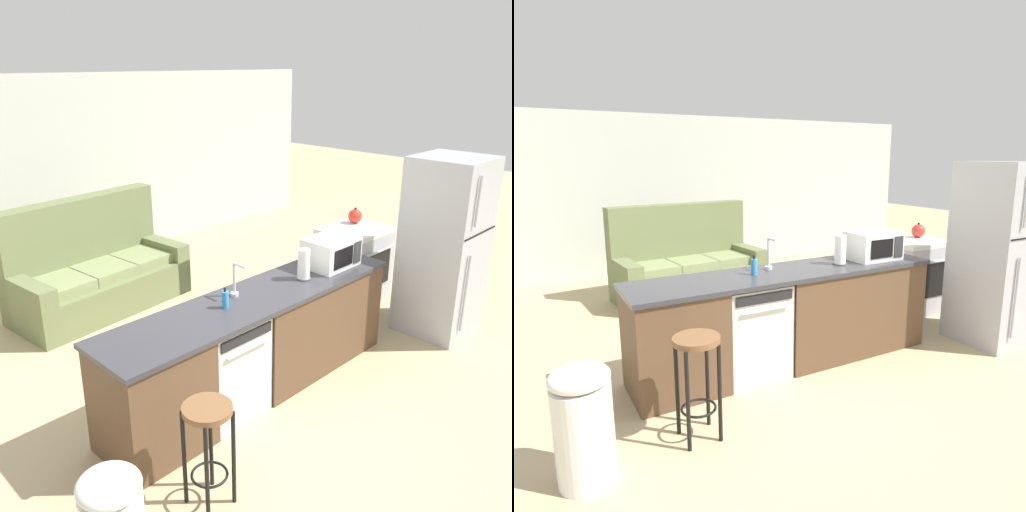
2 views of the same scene
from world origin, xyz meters
The scene contains 13 objects.
ground_plane centered at (0.00, 0.00, 0.00)m, with size 24.00×24.00×0.00m, color tan.
wall_back centered at (0.30, 4.20, 1.30)m, with size 10.00×0.06×2.60m.
kitchen_counter centered at (0.24, 0.00, 0.42)m, with size 2.94×0.66×0.90m.
dishwasher centered at (-0.25, 0.00, 0.42)m, with size 0.58×0.61×0.84m.
stove_range centered at (2.35, 0.55, 0.45)m, with size 0.76×0.68×0.90m.
refrigerator centered at (2.35, -0.55, 0.93)m, with size 0.72×0.73×1.87m.
microwave centered at (1.15, 0.00, 1.04)m, with size 0.50×0.37×0.28m.
sink_faucet centered at (0.02, 0.11, 1.03)m, with size 0.07×0.18×0.30m.
paper_towel_roll centered at (0.71, -0.04, 1.04)m, with size 0.14×0.14×0.28m.
soap_bottle centered at (-0.19, 0.01, 0.97)m, with size 0.06×0.06×0.18m.
kettle centered at (2.52, 0.68, 0.99)m, with size 0.21×0.17×0.19m.
bar_stool centered at (-0.99, -0.71, 0.54)m, with size 0.32×0.32×0.74m.
couch centered at (0.07, 2.59, 0.39)m, with size 2.08×1.09×1.27m.
Camera 1 is at (-2.78, -2.91, 2.74)m, focal length 38.00 mm.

